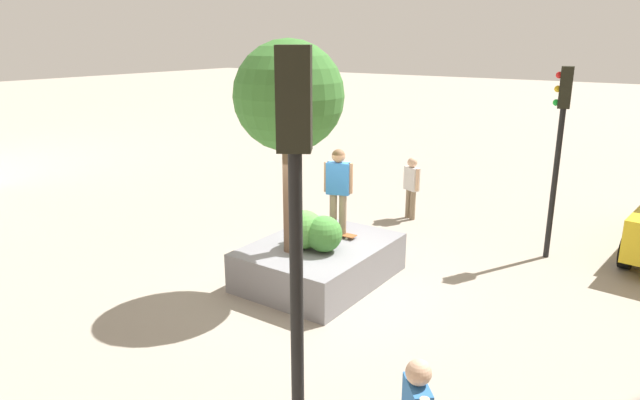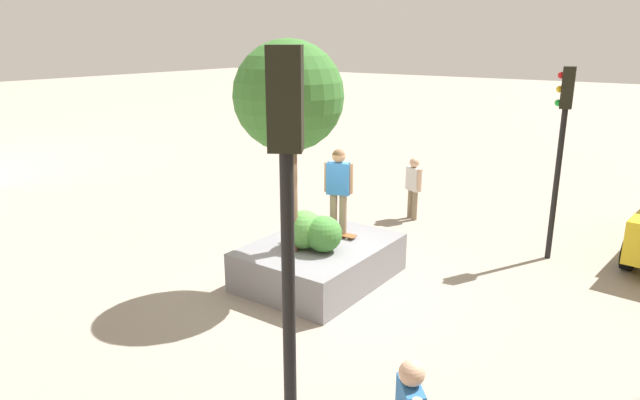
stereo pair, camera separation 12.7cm
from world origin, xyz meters
name	(u,v)px [view 1 (the left image)]	position (x,y,z in m)	size (l,w,h in m)	color
ground_plane	(329,286)	(0.00, 0.00, 0.00)	(120.00, 120.00, 0.00)	#9E9384
planter_ledge	(320,262)	(-0.16, -0.33, 0.39)	(3.05, 2.30, 0.78)	gray
plaza_tree	(289,98)	(0.47, -0.56, 3.68)	(1.99, 1.99, 3.94)	brown
boxwood_shrub	(304,230)	(0.21, -0.44, 1.16)	(0.76, 0.76, 0.76)	#4C8C3D
hedge_clump	(324,234)	(0.14, -0.02, 1.13)	(0.70, 0.70, 0.70)	#3D7A33
skateboard	(338,234)	(-0.72, -0.27, 0.84)	(0.25, 0.81, 0.07)	brown
skateboarder	(338,185)	(-0.72, -0.27, 1.86)	(0.34, 0.57, 1.75)	#847056
traffic_light_corner	(296,224)	(4.81, 2.87, 3.17)	(0.37, 0.36, 4.66)	black
traffic_light_median	(560,130)	(-4.06, 3.11, 2.85)	(0.32, 0.36, 4.16)	black
pedestrian_crossing	(411,184)	(-4.86, -0.61, 0.97)	(0.37, 0.52, 1.69)	#847056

